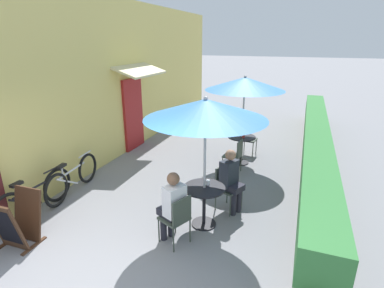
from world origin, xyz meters
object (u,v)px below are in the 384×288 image
(patio_table_near, at_px, (204,198))
(coffee_cup_mid, at_px, (244,136))
(patio_table_mid, at_px, (241,144))
(cafe_chair_mid_right, at_px, (235,154))
(cafe_chair_near_left, at_px, (226,184))
(cafe_chair_mid_left, at_px, (246,137))
(menu_board, at_px, (18,221))
(coffee_cup_near, at_px, (208,183))
(patio_umbrella_near, at_px, (205,109))
(seated_patron_near_right, at_px, (172,204))
(cafe_chair_near_right, at_px, (177,217))
(bicycle_second, at_px, (73,178))
(patio_umbrella_mid, at_px, (245,84))
(bicycle_leaning, at_px, (35,197))
(seated_patron_near_left, at_px, (231,178))

(patio_table_near, height_order, coffee_cup_mid, coffee_cup_mid)
(patio_table_mid, distance_m, cafe_chair_mid_right, 0.71)
(cafe_chair_near_left, xyz_separation_m, cafe_chair_mid_left, (-0.20, 3.10, 0.00))
(cafe_chair_mid_left, distance_m, menu_board, 5.95)
(cafe_chair_mid_left, bearing_deg, coffee_cup_near, 6.34)
(patio_umbrella_near, bearing_deg, seated_patron_near_right, -117.29)
(patio_table_near, xyz_separation_m, cafe_chair_mid_right, (0.02, 2.36, -0.01))
(seated_patron_near_right, xyz_separation_m, cafe_chair_mid_left, (0.35, 4.41, -0.17))
(cafe_chair_near_right, relative_size, bicycle_second, 0.48)
(patio_umbrella_mid, bearing_deg, bicycle_second, -135.85)
(cafe_chair_near_left, height_order, coffee_cup_near, cafe_chair_near_left)
(cafe_chair_near_right, relative_size, bicycle_leaning, 0.48)
(patio_table_near, relative_size, cafe_chair_mid_left, 0.86)
(patio_table_near, xyz_separation_m, bicycle_second, (-3.01, 0.13, -0.16))
(seated_patron_near_right, bearing_deg, coffee_cup_near, -1.09)
(coffee_cup_near, bearing_deg, menu_board, -147.74)
(seated_patron_near_right, bearing_deg, seated_patron_near_left, -2.87)
(coffee_cup_near, bearing_deg, patio_table_mid, 90.09)
(patio_table_mid, relative_size, bicycle_leaning, 0.41)
(patio_umbrella_near, relative_size, cafe_chair_near_left, 2.68)
(coffee_cup_mid, bearing_deg, seated_patron_near_right, -96.50)
(patio_table_near, height_order, menu_board, menu_board)
(bicycle_leaning, bearing_deg, menu_board, -57.36)
(seated_patron_near_right, bearing_deg, coffee_cup_mid, 17.93)
(patio_umbrella_mid, height_order, coffee_cup_mid, patio_umbrella_mid)
(cafe_chair_near_left, bearing_deg, cafe_chair_mid_right, -148.77)
(patio_table_near, distance_m, cafe_chair_near_left, 0.71)
(patio_umbrella_near, distance_m, menu_board, 3.48)
(cafe_chair_near_left, bearing_deg, seated_patron_near_right, 1.67)
(patio_table_near, xyz_separation_m, coffee_cup_mid, (0.09, 2.97, 0.26))
(cafe_chair_mid_right, bearing_deg, bicycle_leaning, 141.69)
(patio_table_mid, distance_m, bicycle_second, 4.22)
(coffee_cup_mid, bearing_deg, menu_board, -120.81)
(seated_patron_near_right, bearing_deg, patio_table_mid, 19.06)
(cafe_chair_mid_left, xyz_separation_m, bicycle_second, (-3.03, -3.65, -0.16))
(bicycle_leaning, bearing_deg, patio_table_mid, 51.79)
(menu_board, bearing_deg, cafe_chair_mid_left, 62.17)
(cafe_chair_mid_right, xyz_separation_m, bicycle_second, (-3.03, -2.23, -0.16))
(patio_umbrella_near, xyz_separation_m, patio_umbrella_mid, (0.02, 3.07, 0.00))
(bicycle_leaning, bearing_deg, cafe_chair_mid_right, 46.04)
(coffee_cup_mid, distance_m, bicycle_second, 4.22)
(patio_umbrella_near, xyz_separation_m, bicycle_second, (-3.01, 0.13, -1.76))
(patio_table_near, bearing_deg, cafe_chair_mid_left, 89.63)
(patio_umbrella_near, xyz_separation_m, seated_patron_near_right, (-0.32, -0.63, -1.43))
(patio_table_mid, distance_m, menu_board, 5.33)
(cafe_chair_mid_right, bearing_deg, cafe_chair_mid_left, 6.18)
(bicycle_leaning, bearing_deg, patio_umbrella_mid, 51.79)
(coffee_cup_near, height_order, bicycle_leaning, coffee_cup_near)
(patio_table_mid, bearing_deg, patio_table_near, -90.43)
(coffee_cup_near, bearing_deg, seated_patron_near_left, 60.28)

